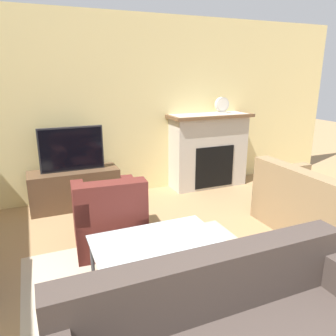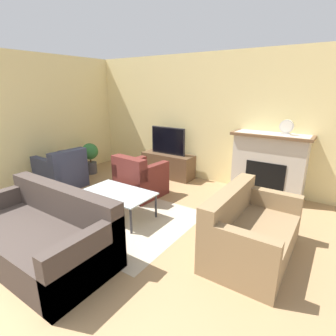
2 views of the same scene
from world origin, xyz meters
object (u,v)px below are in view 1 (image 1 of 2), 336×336
(coffee_table, at_px, (156,244))
(mantel_clock, at_px, (222,105))
(tv, at_px, (72,149))
(couch_loveseat, at_px, (315,210))
(armchair_accent, at_px, (109,220))

(coffee_table, distance_m, mantel_clock, 3.10)
(tv, xyz_separation_m, mantel_clock, (2.43, 0.09, 0.50))
(couch_loveseat, bearing_deg, tv, 52.36)
(tv, height_order, mantel_clock, mantel_clock)
(couch_loveseat, bearing_deg, coffee_table, 94.18)
(coffee_table, relative_size, mantel_clock, 4.34)
(mantel_clock, bearing_deg, couch_loveseat, -87.76)
(tv, distance_m, couch_loveseat, 3.22)
(armchair_accent, height_order, coffee_table, armchair_accent)
(mantel_clock, bearing_deg, coffee_table, -132.51)
(tv, height_order, coffee_table, tv)
(mantel_clock, bearing_deg, armchair_accent, -149.13)
(tv, relative_size, coffee_table, 0.76)
(armchair_accent, distance_m, coffee_table, 0.88)
(tv, relative_size, armchair_accent, 1.00)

